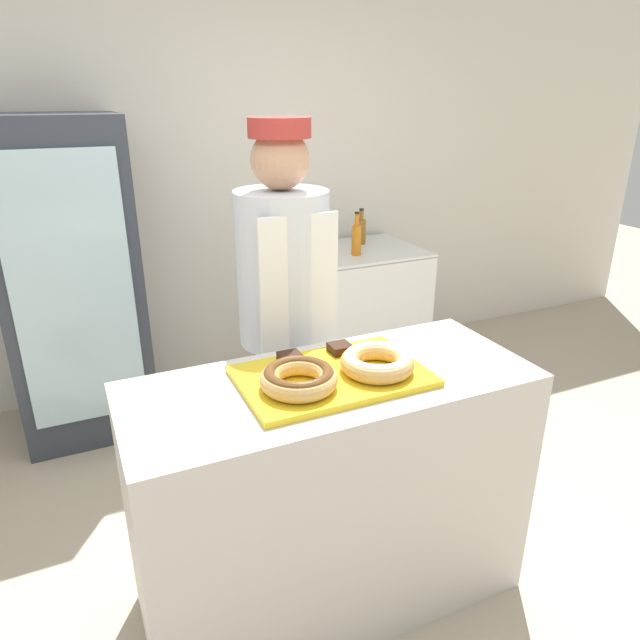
# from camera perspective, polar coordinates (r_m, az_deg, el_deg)

# --- Properties ---
(ground_plane) EXTENTS (14.00, 14.00, 0.00)m
(ground_plane) POSITION_cam_1_polar(r_m,az_deg,el_deg) (2.53, 1.04, -25.49)
(ground_plane) COLOR #B7A88E
(wall_back) EXTENTS (8.00, 0.06, 2.70)m
(wall_back) POSITION_cam_1_polar(r_m,az_deg,el_deg) (3.78, -13.26, 13.50)
(wall_back) COLOR silver
(wall_back) RESTS_ON ground_plane
(display_counter) EXTENTS (1.41, 0.58, 0.95)m
(display_counter) POSITION_cam_1_polar(r_m,az_deg,el_deg) (2.20, 1.13, -17.02)
(display_counter) COLOR beige
(display_counter) RESTS_ON ground_plane
(serving_tray) EXTENTS (0.63, 0.41, 0.02)m
(serving_tray) POSITION_cam_1_polar(r_m,az_deg,el_deg) (1.93, 1.24, -5.63)
(serving_tray) COLOR yellow
(serving_tray) RESTS_ON display_counter
(donut_chocolate_glaze) EXTENTS (0.25, 0.25, 0.07)m
(donut_chocolate_glaze) POSITION_cam_1_polar(r_m,az_deg,el_deg) (1.82, -2.14, -5.76)
(donut_chocolate_glaze) COLOR tan
(donut_chocolate_glaze) RESTS_ON serving_tray
(donut_light_glaze) EXTENTS (0.25, 0.25, 0.07)m
(donut_light_glaze) POSITION_cam_1_polar(r_m,az_deg,el_deg) (1.93, 5.74, -4.11)
(donut_light_glaze) COLOR tan
(donut_light_glaze) RESTS_ON serving_tray
(brownie_back_left) EXTENTS (0.08, 0.08, 0.03)m
(brownie_back_left) POSITION_cam_1_polar(r_m,az_deg,el_deg) (2.00, -3.00, -3.80)
(brownie_back_left) COLOR black
(brownie_back_left) RESTS_ON serving_tray
(brownie_back_right) EXTENTS (0.08, 0.08, 0.03)m
(brownie_back_right) POSITION_cam_1_polar(r_m,az_deg,el_deg) (2.07, 2.03, -2.84)
(brownie_back_right) COLOR black
(brownie_back_right) RESTS_ON serving_tray
(baker_person) EXTENTS (0.38, 0.38, 1.77)m
(baker_person) POSITION_cam_1_polar(r_m,az_deg,el_deg) (2.45, -3.55, -0.26)
(baker_person) COLOR #4C4C51
(baker_person) RESTS_ON ground_plane
(beverage_fridge) EXTENTS (0.70, 0.64, 1.76)m
(beverage_fridge) POSITION_cam_1_polar(r_m,az_deg,el_deg) (3.42, -23.55, 3.35)
(beverage_fridge) COLOR #333842
(beverage_fridge) RESTS_ON ground_plane
(chest_freezer) EXTENTS (0.87, 0.66, 0.88)m
(chest_freezer) POSITION_cam_1_polar(r_m,az_deg,el_deg) (3.98, 3.39, 0.95)
(chest_freezer) COLOR white
(chest_freezer) RESTS_ON ground_plane
(bottle_orange) EXTENTS (0.06, 0.06, 0.28)m
(bottle_orange) POSITION_cam_1_polar(r_m,az_deg,el_deg) (3.70, 3.66, 8.14)
(bottle_orange) COLOR orange
(bottle_orange) RESTS_ON chest_freezer
(bottle_amber) EXTENTS (0.06, 0.06, 0.24)m
(bottle_amber) POSITION_cam_1_polar(r_m,az_deg,el_deg) (3.99, 4.13, 8.94)
(bottle_amber) COLOR #99661E
(bottle_amber) RESTS_ON chest_freezer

